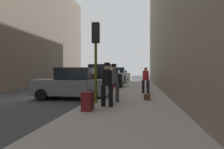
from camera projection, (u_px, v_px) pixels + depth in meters
name	position (u px, v px, depth m)	size (l,w,h in m)	color
ground_plane	(33.00, 97.00, 10.66)	(120.00, 120.00, 0.00)	#38383A
sidewalk	(132.00, 98.00, 9.69)	(4.00, 40.00, 0.15)	gray
parked_gray_coupe	(73.00, 84.00, 10.01)	(4.26, 2.18, 1.79)	slate
parked_black_suv	(100.00, 77.00, 16.52)	(4.64, 2.14, 2.25)	black
parked_dark_green_sedan	(111.00, 77.00, 22.54)	(4.22, 2.09, 1.79)	#193828
parked_white_van	(117.00, 75.00, 29.06)	(4.65, 2.15, 2.25)	silver
parked_silver_sedan	(121.00, 75.00, 35.27)	(4.21, 2.07, 1.79)	#B7BABF
fire_hydrant	(112.00, 86.00, 12.61)	(0.42, 0.22, 0.70)	red
traffic_light	(96.00, 45.00, 7.83)	(0.32, 0.32, 3.60)	#514C0F
pedestrian_with_fedora	(107.00, 82.00, 7.03)	(0.52, 0.45, 1.78)	black
pedestrian_in_tan_coat	(145.00, 77.00, 15.48)	(0.52, 0.45, 1.71)	black
pedestrian_with_beanie	(114.00, 81.00, 8.15)	(0.53, 0.47, 1.78)	#333338
pedestrian_in_red_jacket	(146.00, 79.00, 11.41)	(0.52, 0.45, 1.71)	black
rolling_suitcase	(88.00, 101.00, 6.39)	(0.37, 0.57, 1.04)	#591414
duffel_bag	(147.00, 97.00, 8.77)	(0.32, 0.44, 0.28)	#472D19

